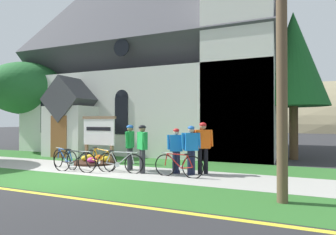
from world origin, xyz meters
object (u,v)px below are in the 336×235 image
Objects in this scene: cyclist_in_blue_jersey at (176,148)px; cyclist_in_white_jersey at (130,144)px; bicycle_red at (65,159)px; yard_deciduous_tree at (27,89)px; church_sign at (99,132)px; bicycle_yellow at (100,160)px; bicycle_orange at (74,161)px; bicycle_blue at (179,166)px; roadside_conifer at (293,60)px; cyclist_in_red_jersey at (203,143)px; bicycle_white at (120,162)px; cyclist_in_green_jersey at (191,146)px; cyclist_in_yellow_jersey at (142,145)px.

cyclist_in_blue_jersey is 1.84m from cyclist_in_white_jersey.
yard_deciduous_tree is at bearing 148.03° from bicycle_red.
church_sign is 1.19× the size of bicycle_yellow.
bicycle_red is 0.96m from bicycle_orange.
church_sign reaches higher than cyclist_in_white_jersey.
yard_deciduous_tree reaches higher than bicycle_blue.
bicycle_yellow is 1.09× the size of cyclist_in_blue_jersey.
cyclist_in_red_jersey is at bearing -118.92° from roadside_conifer.
cyclist_in_blue_jersey is 0.22× the size of roadside_conifer.
bicycle_white is (1.03, -0.28, -0.01)m from bicycle_yellow.
roadside_conifer reaches higher than cyclist_in_green_jersey.
bicycle_white reaches higher than bicycle_red.
cyclist_in_red_jersey reaches higher than cyclist_in_green_jersey.
bicycle_red is 5.36m from cyclist_in_red_jersey.
cyclist_in_white_jersey is (1.09, 0.34, 0.61)m from bicycle_yellow.
church_sign is at bearing 84.35° from bicycle_red.
bicycle_yellow is at bearing -172.87° from cyclist_in_blue_jersey.
bicycle_yellow reaches higher than bicycle_white.
cyclist_in_white_jersey is at bearing -135.12° from roadside_conifer.
cyclist_in_red_jersey reaches higher than cyclist_in_white_jersey.
bicycle_orange is 1.08× the size of cyclist_in_green_jersey.
bicycle_red is 4.44m from cyclist_in_blue_jersey.
cyclist_in_yellow_jersey reaches higher than cyclist_in_blue_jersey.
cyclist_in_yellow_jersey reaches higher than bicycle_blue.
cyclist_in_yellow_jersey is at bearing -27.55° from cyclist_in_white_jersey.
bicycle_yellow is at bearing 53.46° from bicycle_orange.
church_sign is at bearing -151.10° from roadside_conifer.
roadside_conifer is at bearing 37.61° from bicycle_red.
church_sign reaches higher than bicycle_orange.
bicycle_red is at bearing -95.65° from church_sign.
yard_deciduous_tree is (-12.07, 4.50, 3.50)m from bicycle_blue.
yard_deciduous_tree reaches higher than cyclist_in_yellow_jersey.
cyclist_in_green_jersey is at bearing 7.66° from bicycle_red.
roadside_conifer reaches higher than cyclist_in_yellow_jersey.
bicycle_yellow reaches higher than bicycle_orange.
cyclist_in_yellow_jersey is at bearing -1.13° from bicycle_yellow.
bicycle_white is 1.03m from cyclist_in_yellow_jersey.
church_sign is 9.75m from roadside_conifer.
bicycle_orange is at bearing -137.32° from roadside_conifer.
bicycle_blue is 8.34m from roadside_conifer.
cyclist_in_red_jersey is (4.38, 1.43, 0.68)m from bicycle_orange.
yard_deciduous_tree is (-9.92, 3.97, 2.90)m from cyclist_in_white_jersey.
cyclist_in_blue_jersey is (1.90, 0.64, 0.54)m from bicycle_white.
cyclist_in_yellow_jersey reaches higher than bicycle_yellow.
roadside_conifer is at bearing 61.08° from cyclist_in_red_jersey.
bicycle_white is 3.01m from cyclist_in_red_jersey.
yard_deciduous_tree is at bearing 160.17° from church_sign.
bicycle_blue is at bearing -20.43° from yard_deciduous_tree.
cyclist_in_white_jersey is (2.51, 0.66, 0.62)m from bicycle_red.
yard_deciduous_tree is at bearing 159.57° from bicycle_blue.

